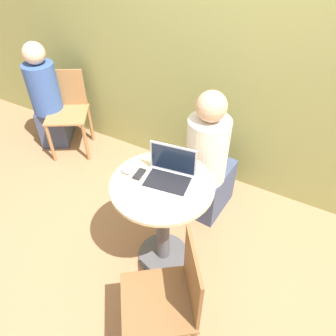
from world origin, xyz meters
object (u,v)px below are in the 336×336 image
(cell_phone, at_px, (139,174))
(person_seated, at_px, (208,166))
(chair_empty, at_px, (169,300))
(laptop, at_px, (169,175))

(cell_phone, distance_m, person_seated, 0.72)
(chair_empty, bearing_deg, person_seated, 102.40)
(laptop, xyz_separation_m, person_seated, (0.06, 0.56, -0.32))
(laptop, xyz_separation_m, cell_phone, (-0.20, -0.05, -0.04))
(laptop, bearing_deg, person_seated, 84.14)
(cell_phone, xyz_separation_m, person_seated, (0.25, 0.61, -0.28))
(laptop, bearing_deg, chair_empty, -61.63)
(cell_phone, bearing_deg, chair_empty, -45.54)
(chair_empty, distance_m, person_seated, 1.15)
(chair_empty, xyz_separation_m, person_seated, (-0.25, 1.12, 0.04))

